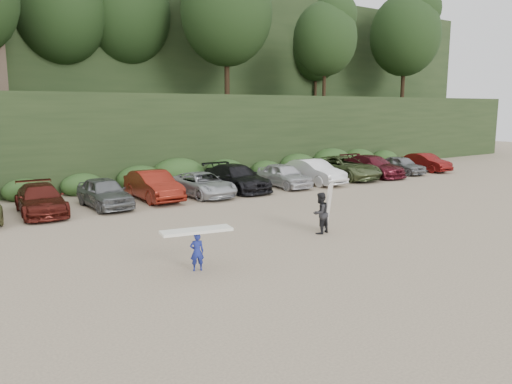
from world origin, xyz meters
TOP-DOWN VIEW (x-y plane):
  - ground at (0.00, 0.00)m, footprint 120.00×120.00m
  - hillside_backdrop at (-0.26, 35.93)m, footprint 90.00×41.50m
  - parked_cars at (1.82, 9.99)m, footprint 39.54×6.05m
  - child_surfer at (-6.56, -1.84)m, footprint 2.32×1.04m
  - adult_surfer at (-0.14, -0.54)m, footprint 1.34×0.82m

SIDE VIEW (x-z plane):
  - ground at x=0.00m, z-range 0.00..0.00m
  - parked_cars at x=1.82m, z-range -0.05..1.58m
  - adult_surfer at x=-0.14m, z-range -0.14..1.87m
  - child_surfer at x=-6.56m, z-range 0.24..1.59m
  - hillside_backdrop at x=-0.26m, z-range -2.78..25.22m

